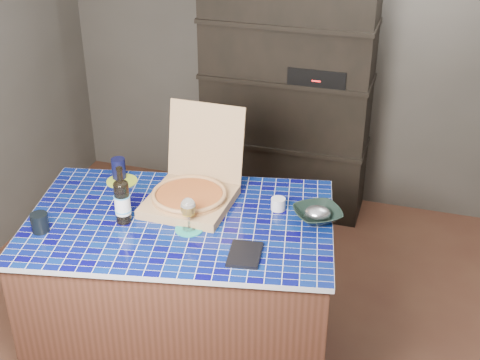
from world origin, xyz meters
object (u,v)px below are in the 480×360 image
(dvd_case, at_px, (245,254))
(bowl, at_px, (318,214))
(kitchen_island, at_px, (183,286))
(wine_glass, at_px, (188,208))
(mead_bottle, at_px, (122,201))
(pizza_box, at_px, (191,192))

(dvd_case, height_order, bowl, bowl)
(kitchen_island, relative_size, dvd_case, 8.23)
(kitchen_island, height_order, wine_glass, wine_glass)
(dvd_case, relative_size, bowl, 0.88)
(mead_bottle, distance_m, bowl, 0.99)
(kitchen_island, xyz_separation_m, bowl, (0.68, 0.21, 0.46))
(mead_bottle, height_order, wine_glass, mead_bottle)
(mead_bottle, bearing_deg, dvd_case, -9.23)
(pizza_box, relative_size, bowl, 2.24)
(kitchen_island, distance_m, dvd_case, 0.64)
(bowl, bearing_deg, kitchen_island, -162.86)
(bowl, bearing_deg, dvd_case, -122.08)
(pizza_box, bearing_deg, kitchen_island, -89.05)
(kitchen_island, bearing_deg, bowl, 6.04)
(wine_glass, bearing_deg, bowl, 25.74)
(pizza_box, distance_m, bowl, 0.68)
(wine_glass, distance_m, dvd_case, 0.38)
(pizza_box, bearing_deg, wine_glass, -70.88)
(pizza_box, bearing_deg, mead_bottle, -132.68)
(mead_bottle, relative_size, dvd_case, 1.48)
(kitchen_island, xyz_separation_m, mead_bottle, (-0.26, -0.10, 0.55))
(wine_glass, bearing_deg, dvd_case, -21.90)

